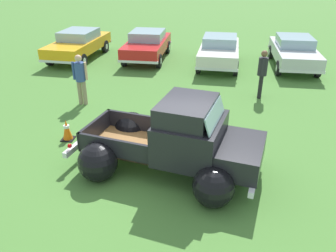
# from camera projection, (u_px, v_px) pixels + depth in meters

# --- Properties ---
(ground_plane) EXTENTS (80.00, 80.00, 0.00)m
(ground_plane) POSITION_uv_depth(u_px,v_px,m) (165.00, 168.00, 8.57)
(ground_plane) COLOR #477A33
(vintage_pickup_truck) EXTENTS (4.94, 3.57, 1.96)m
(vintage_pickup_truck) POSITION_uv_depth(u_px,v_px,m) (180.00, 145.00, 8.11)
(vintage_pickup_truck) COLOR black
(vintage_pickup_truck) RESTS_ON ground
(show_car_0) EXTENTS (2.31, 4.77, 1.43)m
(show_car_0) POSITION_uv_depth(u_px,v_px,m) (79.00, 43.00, 17.46)
(show_car_0) COLOR black
(show_car_0) RESTS_ON ground
(show_car_1) EXTENTS (2.07, 4.37, 1.43)m
(show_car_1) POSITION_uv_depth(u_px,v_px,m) (147.00, 44.00, 17.32)
(show_car_1) COLOR black
(show_car_1) RESTS_ON ground
(show_car_2) EXTENTS (2.15, 4.32, 1.43)m
(show_car_2) POSITION_uv_depth(u_px,v_px,m) (219.00, 50.00, 16.24)
(show_car_2) COLOR black
(show_car_2) RESTS_ON ground
(show_car_3) EXTENTS (2.03, 4.60, 1.43)m
(show_car_3) POSITION_uv_depth(u_px,v_px,m) (294.00, 51.00, 16.11)
(show_car_3) COLOR black
(show_car_3) RESTS_ON ground
(spectator_0) EXTENTS (0.53, 0.35, 1.81)m
(spectator_0) POSITION_uv_depth(u_px,v_px,m) (80.00, 77.00, 11.82)
(spectator_0) COLOR gray
(spectator_0) RESTS_ON ground
(spectator_1) EXTENTS (0.39, 0.54, 1.80)m
(spectator_1) POSITION_uv_depth(u_px,v_px,m) (262.00, 71.00, 12.42)
(spectator_1) COLOR black
(spectator_1) RESTS_ON ground
(lane_cone_0) EXTENTS (0.36, 0.36, 0.63)m
(lane_cone_0) POSITION_uv_depth(u_px,v_px,m) (67.00, 130.00, 9.78)
(lane_cone_0) COLOR black
(lane_cone_0) RESTS_ON ground
(lane_cone_1) EXTENTS (0.36, 0.36, 0.63)m
(lane_cone_1) POSITION_uv_depth(u_px,v_px,m) (197.00, 120.00, 10.39)
(lane_cone_1) COLOR black
(lane_cone_1) RESTS_ON ground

